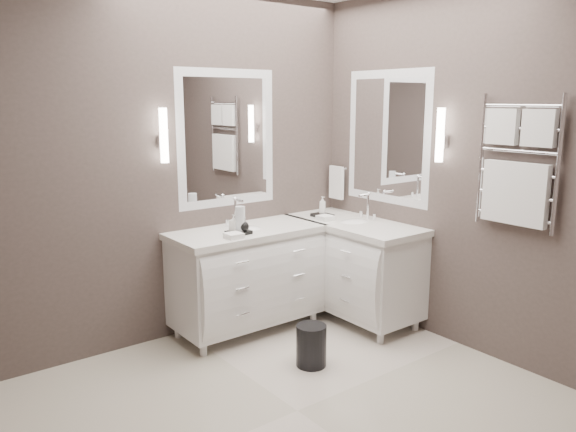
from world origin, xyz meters
TOP-DOWN VIEW (x-y plane):
  - floor at (0.00, 0.00)m, footprint 3.20×3.00m
  - wall_back at (0.00, 1.50)m, footprint 3.20×0.01m
  - wall_front at (0.00, -1.50)m, footprint 3.20×0.01m
  - wall_right at (1.60, 0.00)m, footprint 0.01×3.00m
  - vanity_back at (0.45, 1.23)m, footprint 1.24×0.59m
  - vanity_right at (1.33, 0.90)m, footprint 0.59×1.24m
  - mirror_back at (0.45, 1.49)m, footprint 0.90×0.02m
  - mirror_right at (1.59, 0.80)m, footprint 0.02×0.90m
  - sconce_back at (-0.13, 1.43)m, footprint 0.06×0.06m
  - sconce_right at (1.53, 0.22)m, footprint 0.06×0.06m
  - towel_bar_corner at (1.54, 1.36)m, footprint 0.03×0.22m
  - towel_ladder at (1.55, -0.40)m, footprint 0.06×0.58m
  - waste_bin at (0.45, 0.41)m, footprint 0.28×0.28m
  - amenity_tray_back at (0.30, 1.11)m, footprint 0.18×0.14m
  - amenity_tray_right at (1.24, 1.21)m, footprint 0.14×0.18m
  - water_bottle at (0.32, 1.10)m, footprint 0.09×0.09m
  - soap_bottle_a at (0.27, 1.13)m, footprint 0.07×0.07m
  - soap_bottle_b at (0.33, 1.08)m, footprint 0.10×0.10m
  - soap_bottle_c at (1.24, 1.21)m, footprint 0.06×0.06m

SIDE VIEW (x-z plane):
  - floor at x=0.00m, z-range -0.01..0.00m
  - waste_bin at x=0.45m, z-range 0.00..0.30m
  - vanity_back at x=0.45m, z-range 0.00..0.97m
  - vanity_right at x=1.33m, z-range 0.00..0.97m
  - amenity_tray_back at x=0.30m, z-range 0.85..0.88m
  - amenity_tray_right at x=1.24m, z-range 0.85..0.88m
  - soap_bottle_b at x=0.33m, z-range 0.88..0.98m
  - soap_bottle_a at x=0.27m, z-range 0.88..1.00m
  - soap_bottle_c at x=1.24m, z-range 0.88..1.03m
  - water_bottle at x=0.32m, z-range 0.85..1.07m
  - towel_bar_corner at x=1.54m, z-range 0.97..1.27m
  - wall_back at x=0.00m, z-range 0.00..2.70m
  - wall_front at x=0.00m, z-range 0.00..2.70m
  - wall_right at x=1.60m, z-range 0.00..2.70m
  - towel_ladder at x=1.55m, z-range 0.94..1.84m
  - mirror_back at x=0.45m, z-range 1.00..2.10m
  - mirror_right at x=1.59m, z-range 1.00..2.10m
  - sconce_back at x=-0.13m, z-range 1.39..1.79m
  - sconce_right at x=1.53m, z-range 1.39..1.79m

